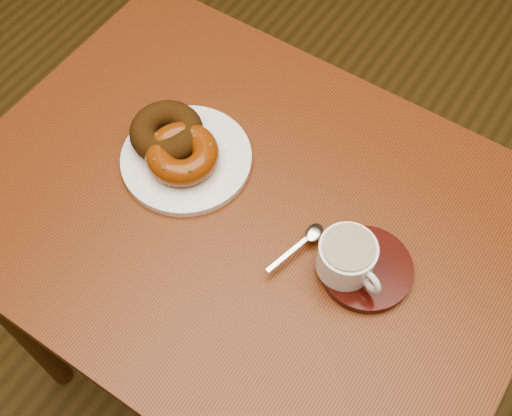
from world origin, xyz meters
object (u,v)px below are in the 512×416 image
Objects in this scene: saucer at (366,269)px; coffee_cup at (347,257)px; donut_plate at (186,159)px; cafe_table at (246,248)px.

coffee_cup reaches higher than saucer.
coffee_cup is (0.30, -0.03, 0.04)m from donut_plate.
saucer is (0.33, -0.01, 0.00)m from donut_plate.
cafe_table is at bearing -177.12° from saucer.
saucer is at bearing 51.93° from coffee_cup.
donut_plate is 1.55× the size of saucer.
donut_plate is (-0.13, 0.02, 0.14)m from cafe_table.
donut_plate is at bearing -166.47° from coffee_cup.
cafe_table is at bearing -9.31° from donut_plate.
donut_plate is 1.95× the size of coffee_cup.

